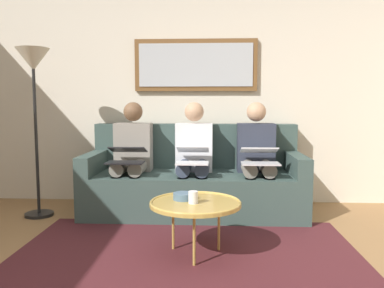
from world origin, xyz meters
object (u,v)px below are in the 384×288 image
object	(u,v)px
person_left	(257,155)
bowl	(184,196)
coffee_table	(195,204)
standing_lamp	(34,78)
cup	(193,197)
person_right	(132,154)
laptop_white	(193,155)
person_middle	(194,154)
couch	(194,182)
framed_mirror	(196,65)
laptop_black	(127,155)
laptop_silver	(260,156)

from	to	relation	value
person_left	bowl	bearing A→B (deg)	58.20
person_left	coffee_table	bearing A→B (deg)	63.45
person_left	standing_lamp	bearing A→B (deg)	5.19
cup	person_right	bearing A→B (deg)	-59.80
coffee_table	laptop_white	bearing A→B (deg)	-85.88
cup	standing_lamp	size ratio (longest dim) A/B	0.05
person_middle	couch	bearing A→B (deg)	-90.00
coffee_table	laptop_white	xyz separation A→B (m)	(0.07, -0.91, 0.24)
coffee_table	standing_lamp	distance (m)	2.12
couch	person_middle	distance (m)	0.31
cup	coffee_table	bearing A→B (deg)	-110.78
coffee_table	cup	world-z (taller)	cup
person_right	cup	bearing A→B (deg)	120.20
cup	person_middle	size ratio (longest dim) A/B	0.08
person_left	laptop_white	size ratio (longest dim) A/B	3.04
person_left	standing_lamp	xyz separation A→B (m)	(2.19, 0.20, 0.76)
cup	person_left	distance (m)	1.34
person_middle	standing_lamp	world-z (taller)	standing_lamp
framed_mirror	person_middle	size ratio (longest dim) A/B	1.20
coffee_table	cup	size ratio (longest dim) A/B	7.52
coffee_table	laptop_black	xyz separation A→B (m)	(0.71, -0.91, 0.24)
coffee_table	bowl	xyz separation A→B (m)	(0.09, -0.08, 0.04)
bowl	laptop_black	world-z (taller)	laptop_black
person_left	standing_lamp	world-z (taller)	standing_lamp
laptop_black	person_middle	bearing A→B (deg)	-159.28
person_middle	laptop_white	xyz separation A→B (m)	(0.00, 0.23, 0.02)
standing_lamp	laptop_silver	bearing A→B (deg)	178.89
laptop_silver	standing_lamp	world-z (taller)	standing_lamp
framed_mirror	person_left	distance (m)	1.23
coffee_table	person_left	bearing A→B (deg)	-116.55
couch	cup	bearing A→B (deg)	92.33
laptop_black	standing_lamp	world-z (taller)	standing_lamp
bowl	laptop_black	xyz separation A→B (m)	(0.61, -0.83, 0.20)
laptop_silver	person_right	distance (m)	1.30
laptop_white	laptop_silver	bearing A→B (deg)	179.43
cup	laptop_white	bearing A→B (deg)	-86.92
framed_mirror	standing_lamp	world-z (taller)	framed_mirror
laptop_silver	laptop_black	distance (m)	1.28
person_middle	person_right	distance (m)	0.64
person_left	person_right	bearing A→B (deg)	0.00
bowl	person_middle	world-z (taller)	person_middle
bowl	person_middle	xyz separation A→B (m)	(-0.03, -1.07, 0.18)
standing_lamp	laptop_white	bearing A→B (deg)	178.67
coffee_table	laptop_black	size ratio (longest dim) A/B	1.91
couch	person_right	size ratio (longest dim) A/B	1.93
person_left	person_right	xyz separation A→B (m)	(1.28, 0.00, 0.00)
person_right	standing_lamp	distance (m)	1.20
framed_mirror	laptop_white	xyz separation A→B (m)	(0.00, 0.69, -0.92)
couch	person_right	world-z (taller)	person_right
laptop_silver	laptop_white	bearing A→B (deg)	-0.57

